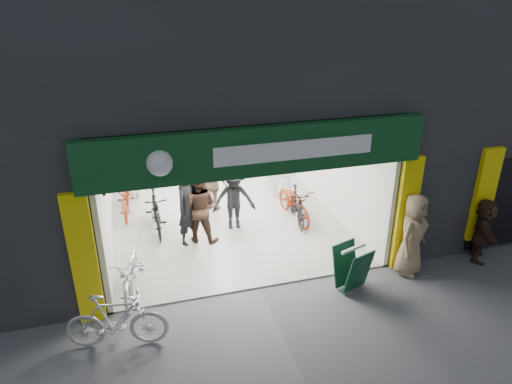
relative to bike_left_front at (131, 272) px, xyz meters
name	(u,v)px	position (x,y,z in m)	size (l,w,h in m)	color
ground	(259,289)	(2.50, -0.60, -0.48)	(60.00, 60.00, 0.00)	#56565B
building	(239,45)	(3.41, 4.39, 3.84)	(17.00, 10.27, 8.00)	#232326
bike_left_front	(131,272)	(0.00, 0.00, 0.00)	(0.63, 1.82, 0.95)	silver
bike_left_midfront	(156,212)	(0.70, 2.51, 0.07)	(0.51, 1.81, 1.09)	black
bike_left_midback	(126,198)	(0.00, 3.75, 0.01)	(0.64, 1.84, 0.97)	#952B0D
bike_left_back	(133,173)	(0.25, 5.35, 0.10)	(0.55, 1.93, 1.16)	silver
bike_right_front	(297,206)	(4.30, 1.98, 0.00)	(0.45, 1.59, 0.96)	black
bike_right_mid	(294,203)	(4.30, 2.16, 0.01)	(0.64, 1.84, 0.97)	maroon
bike_right_back	(282,186)	(4.30, 3.19, 0.05)	(0.50, 1.77, 1.06)	#AFB0B4
parked_bike	(116,321)	(-0.30, -1.49, 0.05)	(0.50, 1.76, 1.06)	silver
customer_a	(189,208)	(1.43, 1.64, 0.48)	(0.70, 0.46, 1.92)	black
customer_b	(199,207)	(1.68, 1.69, 0.45)	(0.90, 0.70, 1.85)	#3E271C
customer_c	(234,199)	(2.63, 2.06, 0.36)	(1.09, 0.62, 1.68)	black
customer_d	(212,185)	(2.31, 3.26, 0.31)	(0.92, 0.38, 1.57)	#7F624A
pedestrian_near	(412,235)	(5.80, -0.90, 0.45)	(0.90, 0.59, 1.85)	#8D7452
pedestrian_far	(483,230)	(7.64, -0.90, 0.28)	(1.40, 0.45, 1.51)	#3A261A
sandwich_board	(352,267)	(4.32, -1.10, 0.04)	(0.77, 0.78, 0.94)	#0E3B23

